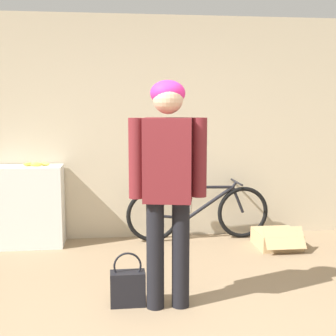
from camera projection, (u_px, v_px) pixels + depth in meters
name	position (u px, v px, depth m)	size (l,w,h in m)	color
wall_back	(141.00, 129.00, 5.50)	(8.00, 0.07, 2.60)	beige
side_shelf	(26.00, 206.00, 5.22)	(0.81, 0.38, 0.90)	white
person	(168.00, 172.00, 3.54)	(0.59, 0.33, 1.76)	black
bicycle	(198.00, 212.00, 5.47)	(1.70, 0.46, 0.69)	black
banana	(36.00, 164.00, 5.16)	(0.30, 0.09, 0.04)	#EAD64C
handbag	(128.00, 287.00, 3.69)	(0.28, 0.14, 0.43)	black
cardboard_box	(277.00, 239.00, 5.23)	(0.46, 0.56, 0.27)	tan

